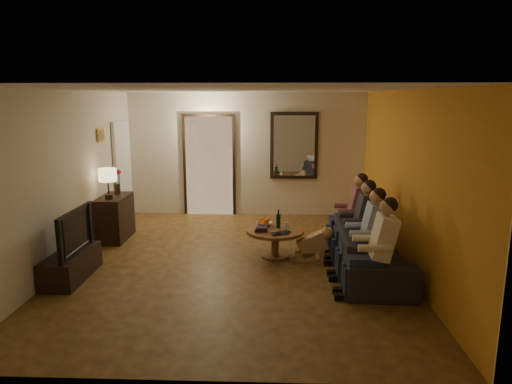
{
  "coord_description": "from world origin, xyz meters",
  "views": [
    {
      "loc": [
        0.56,
        -6.63,
        2.49
      ],
      "look_at": [
        0.3,
        0.3,
        1.05
      ],
      "focal_mm": 32.0,
      "sensor_mm": 36.0,
      "label": 1
    }
  ],
  "objects_px": {
    "sofa": "(370,249)",
    "person_d": "(353,216)",
    "tv_stand": "(71,265)",
    "person_c": "(360,226)",
    "dog": "(312,243)",
    "person_a": "(378,252)",
    "laptop": "(282,234)",
    "dresser": "(115,218)",
    "wine_bottle": "(278,218)",
    "person_b": "(368,238)",
    "tv": "(69,231)",
    "table_lamp": "(108,184)",
    "bowl": "(264,224)",
    "coffee_table": "(275,243)"
  },
  "relations": [
    {
      "from": "dog",
      "to": "person_b",
      "type": "bearing_deg",
      "value": -47.56
    },
    {
      "from": "dresser",
      "to": "tv_stand",
      "type": "height_order",
      "value": "dresser"
    },
    {
      "from": "person_c",
      "to": "person_b",
      "type": "bearing_deg",
      "value": -90.0
    },
    {
      "from": "dog",
      "to": "wine_bottle",
      "type": "height_order",
      "value": "wine_bottle"
    },
    {
      "from": "laptop",
      "to": "person_d",
      "type": "bearing_deg",
      "value": -2.7
    },
    {
      "from": "person_c",
      "to": "person_d",
      "type": "bearing_deg",
      "value": 90.0
    },
    {
      "from": "dresser",
      "to": "table_lamp",
      "type": "bearing_deg",
      "value": -90.0
    },
    {
      "from": "dresser",
      "to": "bowl",
      "type": "relative_size",
      "value": 3.4
    },
    {
      "from": "person_d",
      "to": "person_c",
      "type": "bearing_deg",
      "value": -90.0
    },
    {
      "from": "sofa",
      "to": "person_c",
      "type": "height_order",
      "value": "person_c"
    },
    {
      "from": "tv",
      "to": "laptop",
      "type": "xyz_separation_m",
      "value": [
        2.95,
        0.71,
        -0.22
      ]
    },
    {
      "from": "sofa",
      "to": "person_d",
      "type": "distance_m",
      "value": 0.94
    },
    {
      "from": "dresser",
      "to": "person_d",
      "type": "height_order",
      "value": "person_d"
    },
    {
      "from": "dresser",
      "to": "tv",
      "type": "relative_size",
      "value": 0.82
    },
    {
      "from": "person_a",
      "to": "person_d",
      "type": "bearing_deg",
      "value": 90.0
    },
    {
      "from": "table_lamp",
      "to": "bowl",
      "type": "bearing_deg",
      "value": -8.39
    },
    {
      "from": "bowl",
      "to": "laptop",
      "type": "relative_size",
      "value": 0.79
    },
    {
      "from": "person_d",
      "to": "wine_bottle",
      "type": "xyz_separation_m",
      "value": [
        -1.22,
        -0.23,
        0.01
      ]
    },
    {
      "from": "table_lamp",
      "to": "laptop",
      "type": "distance_m",
      "value": 3.14
    },
    {
      "from": "tv",
      "to": "person_a",
      "type": "relative_size",
      "value": 0.9
    },
    {
      "from": "tv",
      "to": "wine_bottle",
      "type": "height_order",
      "value": "tv"
    },
    {
      "from": "dresser",
      "to": "tv_stand",
      "type": "distance_m",
      "value": 1.83
    },
    {
      "from": "sofa",
      "to": "dog",
      "type": "height_order",
      "value": "sofa"
    },
    {
      "from": "person_a",
      "to": "wine_bottle",
      "type": "height_order",
      "value": "person_a"
    },
    {
      "from": "tv_stand",
      "to": "dog",
      "type": "relative_size",
      "value": 2.0
    },
    {
      "from": "table_lamp",
      "to": "person_b",
      "type": "xyz_separation_m",
      "value": [
        4.12,
        -1.48,
        -0.45
      ]
    },
    {
      "from": "tv",
      "to": "dresser",
      "type": "bearing_deg",
      "value": 0.0
    },
    {
      "from": "person_b",
      "to": "person_c",
      "type": "xyz_separation_m",
      "value": [
        0.0,
        0.6,
        0.0
      ]
    },
    {
      "from": "person_d",
      "to": "bowl",
      "type": "xyz_separation_m",
      "value": [
        -1.45,
        -0.11,
        -0.12
      ]
    },
    {
      "from": "dresser",
      "to": "table_lamp",
      "type": "distance_m",
      "value": 0.7
    },
    {
      "from": "tv_stand",
      "to": "person_b",
      "type": "bearing_deg",
      "value": 1.65
    },
    {
      "from": "person_a",
      "to": "laptop",
      "type": "height_order",
      "value": "person_a"
    },
    {
      "from": "table_lamp",
      "to": "person_a",
      "type": "height_order",
      "value": "table_lamp"
    },
    {
      "from": "tv",
      "to": "person_c",
      "type": "xyz_separation_m",
      "value": [
        4.12,
        0.72,
        -0.08
      ]
    },
    {
      "from": "person_a",
      "to": "wine_bottle",
      "type": "distance_m",
      "value": 1.99
    },
    {
      "from": "dog",
      "to": "sofa",
      "type": "bearing_deg",
      "value": -29.3
    },
    {
      "from": "dresser",
      "to": "coffee_table",
      "type": "height_order",
      "value": "dresser"
    },
    {
      "from": "dresser",
      "to": "sofa",
      "type": "height_order",
      "value": "dresser"
    },
    {
      "from": "tv",
      "to": "wine_bottle",
      "type": "xyz_separation_m",
      "value": [
        2.9,
        1.09,
        -0.08
      ]
    },
    {
      "from": "person_d",
      "to": "laptop",
      "type": "bearing_deg",
      "value": -152.33
    },
    {
      "from": "dresser",
      "to": "laptop",
      "type": "bearing_deg",
      "value": -20.67
    },
    {
      "from": "sofa",
      "to": "bowl",
      "type": "distance_m",
      "value": 1.74
    },
    {
      "from": "bowl",
      "to": "sofa",
      "type": "bearing_deg",
      "value": -26.97
    },
    {
      "from": "person_b",
      "to": "dog",
      "type": "height_order",
      "value": "person_b"
    },
    {
      "from": "tv",
      "to": "dog",
      "type": "distance_m",
      "value": 3.55
    },
    {
      "from": "table_lamp",
      "to": "tv",
      "type": "xyz_separation_m",
      "value": [
        0.0,
        -1.6,
        -0.37
      ]
    },
    {
      "from": "person_b",
      "to": "dog",
      "type": "distance_m",
      "value": 1.05
    },
    {
      "from": "dresser",
      "to": "wine_bottle",
      "type": "height_order",
      "value": "dresser"
    },
    {
      "from": "table_lamp",
      "to": "laptop",
      "type": "height_order",
      "value": "table_lamp"
    },
    {
      "from": "tv_stand",
      "to": "person_c",
      "type": "height_order",
      "value": "person_c"
    }
  ]
}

